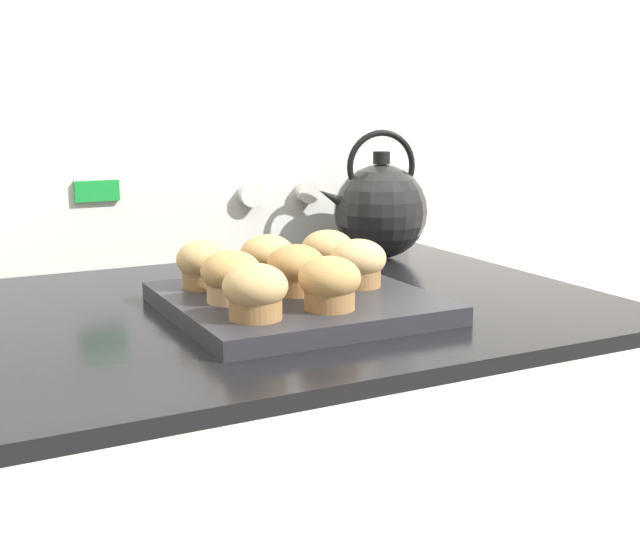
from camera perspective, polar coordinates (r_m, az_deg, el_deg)
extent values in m
cube|color=white|center=(1.36, -9.38, 13.44)|extent=(8.00, 0.05, 2.40)
cube|color=black|center=(1.05, -2.78, -2.01)|extent=(0.78, 0.67, 0.02)
cube|color=white|center=(1.31, -8.41, 5.66)|extent=(0.77, 0.05, 0.21)
cube|color=green|center=(1.24, -15.58, 5.75)|extent=(0.07, 0.01, 0.03)
cylinder|color=white|center=(1.30, -4.95, 5.70)|extent=(0.04, 0.02, 0.04)
cylinder|color=white|center=(1.34, -0.89, 5.93)|extent=(0.04, 0.02, 0.04)
cylinder|color=white|center=(1.39, 2.90, 6.12)|extent=(0.04, 0.02, 0.04)
cube|color=#28282D|center=(0.96, -1.66, -2.01)|extent=(0.30, 0.30, 0.02)
cylinder|color=olive|center=(0.85, -4.61, -2.27)|extent=(0.06, 0.06, 0.03)
ellipsoid|color=tan|center=(0.84, -4.63, -0.83)|extent=(0.07, 0.07, 0.05)
cylinder|color=olive|center=(0.88, 0.68, -1.63)|extent=(0.06, 0.06, 0.03)
ellipsoid|color=tan|center=(0.88, 0.68, -0.24)|extent=(0.07, 0.07, 0.05)
cylinder|color=tan|center=(0.92, -6.32, -1.11)|extent=(0.06, 0.06, 0.03)
ellipsoid|color=tan|center=(0.92, -6.35, 0.22)|extent=(0.07, 0.07, 0.05)
cylinder|color=olive|center=(0.96, -1.71, -0.56)|extent=(0.06, 0.06, 0.03)
ellipsoid|color=#B2844C|center=(0.96, -1.72, 0.72)|extent=(0.07, 0.07, 0.05)
cylinder|color=olive|center=(1.00, 2.72, -0.08)|extent=(0.06, 0.06, 0.03)
ellipsoid|color=tan|center=(0.99, 2.74, 1.15)|extent=(0.07, 0.07, 0.05)
cylinder|color=olive|center=(1.00, -8.17, -0.15)|extent=(0.06, 0.06, 0.03)
ellipsoid|color=tan|center=(1.00, -8.21, 1.08)|extent=(0.07, 0.07, 0.05)
cylinder|color=tan|center=(1.03, -3.74, 0.33)|extent=(0.06, 0.06, 0.03)
ellipsoid|color=tan|center=(1.03, -3.75, 1.52)|extent=(0.07, 0.07, 0.05)
cylinder|color=#A37A4C|center=(1.07, 0.54, 0.75)|extent=(0.06, 0.06, 0.03)
ellipsoid|color=tan|center=(1.07, 0.54, 1.91)|extent=(0.07, 0.07, 0.05)
sphere|color=black|center=(1.30, 4.34, 4.49)|extent=(0.15, 0.15, 0.15)
cylinder|color=black|center=(1.29, 4.40, 8.27)|extent=(0.03, 0.03, 0.02)
cone|color=black|center=(1.27, 1.41, 5.23)|extent=(0.09, 0.05, 0.07)
torus|color=black|center=(1.29, 4.39, 7.66)|extent=(0.12, 0.03, 0.12)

